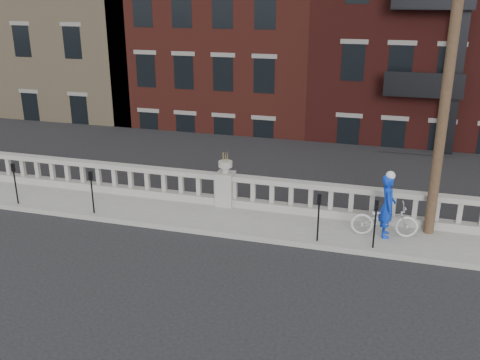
# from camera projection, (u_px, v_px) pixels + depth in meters

# --- Properties ---
(ground) EXTENTS (120.00, 120.00, 0.00)m
(ground) POSITION_uv_depth(u_px,v_px,m) (179.00, 266.00, 13.72)
(ground) COLOR black
(ground) RESTS_ON ground
(sidewalk) EXTENTS (32.00, 2.20, 0.15)m
(sidewalk) POSITION_uv_depth(u_px,v_px,m) (216.00, 218.00, 16.41)
(sidewalk) COLOR gray
(sidewalk) RESTS_ON ground
(balustrade) EXTENTS (28.00, 0.34, 1.03)m
(balustrade) POSITION_uv_depth(u_px,v_px,m) (226.00, 190.00, 17.08)
(balustrade) COLOR gray
(balustrade) RESTS_ON sidewalk
(planter_pedestal) EXTENTS (0.55, 0.55, 1.76)m
(planter_pedestal) POSITION_uv_depth(u_px,v_px,m) (226.00, 185.00, 17.01)
(planter_pedestal) COLOR gray
(planter_pedestal) RESTS_ON sidewalk
(lower_level) EXTENTS (80.00, 44.00, 20.80)m
(lower_level) POSITION_uv_depth(u_px,v_px,m) (327.00, 59.00, 33.53)
(lower_level) COLOR #605E59
(lower_level) RESTS_ON ground
(utility_pole) EXTENTS (1.60, 0.28, 10.00)m
(utility_pole) POSITION_uv_depth(u_px,v_px,m) (452.00, 50.00, 13.58)
(utility_pole) COLOR #422D1E
(utility_pole) RESTS_ON sidewalk
(parking_meter_a) EXTENTS (0.10, 0.09, 1.36)m
(parking_meter_a) POSITION_uv_depth(u_px,v_px,m) (15.00, 179.00, 17.06)
(parking_meter_a) COLOR black
(parking_meter_a) RESTS_ON sidewalk
(parking_meter_b) EXTENTS (0.10, 0.09, 1.36)m
(parking_meter_b) POSITION_uv_depth(u_px,v_px,m) (92.00, 187.00, 16.32)
(parking_meter_b) COLOR black
(parking_meter_b) RESTS_ON sidewalk
(parking_meter_c) EXTENTS (0.10, 0.09, 1.36)m
(parking_meter_c) POSITION_uv_depth(u_px,v_px,m) (319.00, 212.00, 14.47)
(parking_meter_c) COLOR black
(parking_meter_c) RESTS_ON sidewalk
(parking_meter_d) EXTENTS (0.10, 0.09, 1.36)m
(parking_meter_d) POSITION_uv_depth(u_px,v_px,m) (375.00, 219.00, 14.07)
(parking_meter_d) COLOR black
(parking_meter_d) RESTS_ON sidewalk
(bicycle) EXTENTS (1.91, 0.88, 0.97)m
(bicycle) POSITION_uv_depth(u_px,v_px,m) (385.00, 220.00, 14.92)
(bicycle) COLOR silver
(bicycle) RESTS_ON sidewalk
(cyclist) EXTENTS (0.49, 0.70, 1.81)m
(cyclist) POSITION_uv_depth(u_px,v_px,m) (387.00, 206.00, 14.77)
(cyclist) COLOR #0C32C1
(cyclist) RESTS_ON sidewalk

